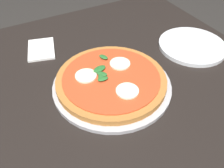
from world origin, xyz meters
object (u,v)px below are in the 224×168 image
serving_tray (112,85)px  napkin (41,49)px  pizza (111,80)px  dining_table (112,123)px  plate_white (192,46)px

serving_tray → napkin: (-0.29, -0.13, -0.00)m
napkin → pizza: bearing=25.1°
dining_table → napkin: bearing=-163.0°
dining_table → napkin: napkin is taller
plate_white → dining_table: bearing=-76.4°
serving_tray → pizza: pizza is taller
serving_tray → pizza: 0.02m
serving_tray → pizza: size_ratio=1.07×
pizza → napkin: bearing=-154.9°
plate_white → pizza: bearing=-84.0°
dining_table → napkin: (-0.33, -0.10, 0.11)m
dining_table → serving_tray: size_ratio=3.19×
napkin → serving_tray: bearing=24.5°
napkin → dining_table: bearing=17.0°
dining_table → pizza: bearing=152.4°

